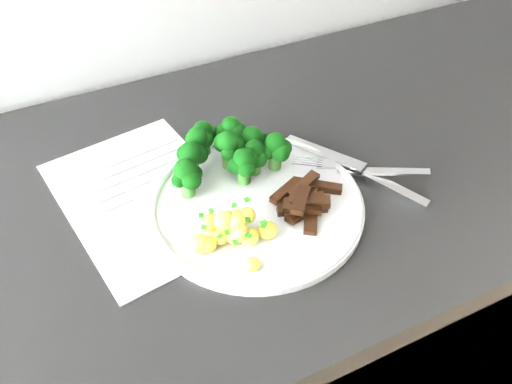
{
  "coord_description": "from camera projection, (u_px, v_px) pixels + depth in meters",
  "views": [
    {
      "loc": [
        -0.2,
        1.14,
        1.45
      ],
      "look_at": [
        0.02,
        1.6,
        0.97
      ],
      "focal_mm": 37.49,
      "sensor_mm": 36.0,
      "label": 1
    }
  ],
  "objects": [
    {
      "name": "beef_strips",
      "position": [
        305.0,
        201.0,
        0.71
      ],
      "size": [
        0.11,
        0.1,
        0.03
      ],
      "color": "black",
      "rests_on": "plate"
    },
    {
      "name": "knife",
      "position": [
        372.0,
        178.0,
        0.76
      ],
      "size": [
        0.12,
        0.21,
        0.02
      ],
      "color": "silver",
      "rests_on": "plate"
    },
    {
      "name": "fork",
      "position": [
        364.0,
        169.0,
        0.76
      ],
      "size": [
        0.17,
        0.12,
        0.02
      ],
      "color": "silver",
      "rests_on": "plate"
    },
    {
      "name": "potatoes",
      "position": [
        233.0,
        231.0,
        0.66
      ],
      "size": [
        0.11,
        0.1,
        0.04
      ],
      "color": "#ECD555",
      "rests_on": "plate"
    },
    {
      "name": "recipe_paper",
      "position": [
        146.0,
        196.0,
        0.74
      ],
      "size": [
        0.25,
        0.32,
        0.0
      ],
      "color": "white",
      "rests_on": "counter"
    },
    {
      "name": "counter",
      "position": [
        243.0,
        350.0,
        1.09
      ],
      "size": [
        2.5,
        0.62,
        0.94
      ],
      "color": "black",
      "rests_on": "ground"
    },
    {
      "name": "broccoli",
      "position": [
        228.0,
        150.0,
        0.74
      ],
      "size": [
        0.18,
        0.13,
        0.07
      ],
      "color": "#316021",
      "rests_on": "plate"
    },
    {
      "name": "plate",
      "position": [
        256.0,
        204.0,
        0.72
      ],
      "size": [
        0.29,
        0.29,
        0.02
      ],
      "color": "white",
      "rests_on": "counter"
    }
  ]
}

